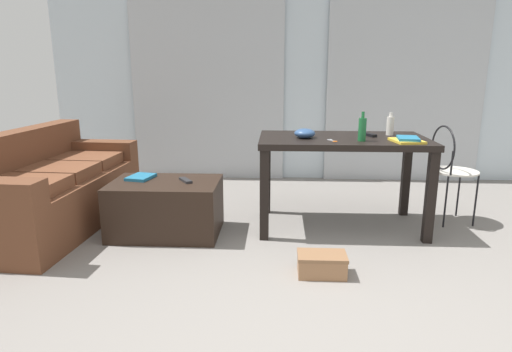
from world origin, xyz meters
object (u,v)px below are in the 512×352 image
(coffee_table, at_px, (166,208))
(tv_remote_primary, at_px, (186,180))
(craft_table, at_px, (342,150))
(magazine, at_px, (141,177))
(couch, at_px, (50,190))
(wire_chair, at_px, (449,163))
(shoebox, at_px, (322,264))
(bottle_near, at_px, (362,129))
(book_stack, at_px, (407,140))
(bowl, at_px, (305,133))
(tv_remote_on_table, at_px, (369,135))
(bottle_far, at_px, (390,125))
(scissors, at_px, (333,141))

(coffee_table, bearing_deg, tv_remote_primary, 5.82)
(craft_table, distance_m, magazine, 1.69)
(couch, relative_size, tv_remote_primary, 10.58)
(wire_chair, relative_size, shoebox, 2.68)
(craft_table, bearing_deg, magazine, -174.70)
(shoebox, bearing_deg, wire_chair, 42.95)
(couch, distance_m, bottle_near, 2.66)
(craft_table, relative_size, book_stack, 4.94)
(coffee_table, bearing_deg, shoebox, -30.01)
(bowl, relative_size, tv_remote_on_table, 0.96)
(tv_remote_on_table, bearing_deg, bottle_far, -4.76)
(bottle_far, height_order, tv_remote_on_table, bottle_far)
(couch, height_order, scissors, couch)
(craft_table, height_order, scissors, scissors)
(craft_table, relative_size, bottle_near, 6.01)
(tv_remote_on_table, relative_size, shoebox, 0.55)
(tv_remote_primary, bearing_deg, bottle_far, -20.02)
(tv_remote_primary, height_order, magazine, magazine)
(book_stack, bearing_deg, shoebox, -133.87)
(bottle_near, bearing_deg, magazine, 179.03)
(wire_chair, xyz_separation_m, bottle_far, (-0.53, -0.01, 0.32))
(coffee_table, distance_m, tv_remote_on_table, 1.80)
(tv_remote_on_table, bearing_deg, magazine, 164.23)
(bottle_far, bearing_deg, couch, -174.69)
(bottle_far, bearing_deg, magazine, -171.68)
(coffee_table, distance_m, tv_remote_primary, 0.28)
(book_stack, relative_size, scissors, 2.32)
(bowl, xyz_separation_m, magazine, (-1.35, -0.10, -0.36))
(tv_remote_on_table, bearing_deg, tv_remote_primary, 168.75)
(coffee_table, relative_size, bowl, 5.09)
(coffee_table, bearing_deg, couch, 173.11)
(book_stack, bearing_deg, magazine, 178.45)
(tv_remote_on_table, distance_m, magazine, 1.94)
(bottle_far, xyz_separation_m, magazine, (-2.09, -0.31, -0.41))
(wire_chair, distance_m, magazine, 2.64)
(bowl, distance_m, tv_remote_on_table, 0.57)
(craft_table, height_order, bottle_near, bottle_near)
(coffee_table, height_order, tv_remote_on_table, tv_remote_on_table)
(bottle_far, relative_size, scissors, 1.58)
(bottle_near, height_order, tv_remote_primary, bottle_near)
(coffee_table, relative_size, magazine, 3.76)
(couch, distance_m, tv_remote_primary, 1.21)
(bowl, distance_m, tv_remote_primary, 1.04)
(tv_remote_on_table, relative_size, tv_remote_primary, 1.02)
(couch, xyz_separation_m, bottle_far, (2.90, 0.27, 0.54))
(craft_table, xyz_separation_m, tv_remote_on_table, (0.23, 0.09, 0.12))
(scissors, bearing_deg, shoebox, -100.26)
(couch, relative_size, bottle_near, 8.08)
(tv_remote_on_table, xyz_separation_m, scissors, (-0.33, -0.29, -0.01))
(bowl, bearing_deg, shoebox, -84.74)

